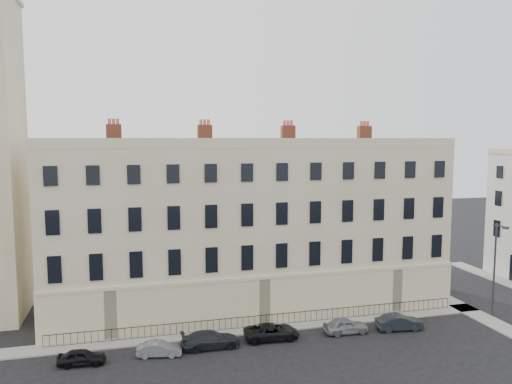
% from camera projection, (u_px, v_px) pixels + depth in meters
% --- Properties ---
extents(ground, '(160.00, 160.00, 0.00)m').
position_uv_depth(ground, '(361.00, 345.00, 38.24)').
color(ground, black).
rests_on(ground, ground).
extents(terrace, '(36.22, 12.22, 17.00)m').
position_uv_depth(terrace, '(248.00, 226.00, 47.45)').
color(terrace, '#BAB08A').
rests_on(terrace, ground).
extents(pavement_terrace, '(48.00, 2.00, 0.12)m').
position_uv_depth(pavement_terrace, '(220.00, 333.00, 40.52)').
color(pavement_terrace, gray).
rests_on(pavement_terrace, ground).
extents(pavement_east_return, '(2.00, 24.00, 0.12)m').
position_uv_depth(pavement_east_return, '(444.00, 298.00, 49.21)').
color(pavement_east_return, gray).
rests_on(pavement_east_return, ground).
extents(railings, '(35.00, 0.04, 0.96)m').
position_uv_depth(railings, '(266.00, 320.00, 41.86)').
color(railings, black).
rests_on(railings, ground).
extents(car_a, '(3.39, 1.60, 1.12)m').
position_uv_depth(car_a, '(82.00, 357.00, 34.81)').
color(car_a, black).
rests_on(car_a, ground).
extents(car_b, '(3.37, 1.65, 1.06)m').
position_uv_depth(car_b, '(159.00, 349.00, 36.24)').
color(car_b, slate).
rests_on(car_b, ground).
extents(car_c, '(4.45, 1.84, 1.29)m').
position_uv_depth(car_c, '(211.00, 340.00, 37.65)').
color(car_c, black).
rests_on(car_c, ground).
extents(car_d, '(4.50, 2.22, 1.23)m').
position_uv_depth(car_d, '(272.00, 332.00, 39.25)').
color(car_d, black).
rests_on(car_d, ground).
extents(car_e, '(3.71, 1.60, 1.25)m').
position_uv_depth(car_e, '(346.00, 326.00, 40.48)').
color(car_e, gray).
rests_on(car_e, ground).
extents(car_f, '(4.00, 1.77, 1.28)m').
position_uv_depth(car_f, '(399.00, 322.00, 41.19)').
color(car_f, black).
rests_on(car_f, ground).
extents(streetlamp, '(0.58, 1.79, 8.39)m').
position_uv_depth(streetlamp, '(495.00, 266.00, 43.75)').
color(streetlamp, '#34353A').
rests_on(streetlamp, ground).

